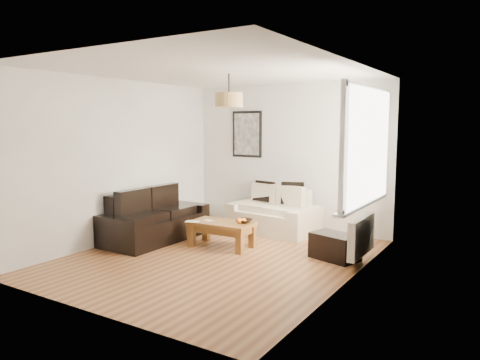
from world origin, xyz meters
The scene contains 21 objects.
floor centered at (0.00, 0.00, 0.00)m, with size 4.50×4.50×0.00m, color brown.
ceiling centered at (0.00, 0.00, 2.60)m, with size 3.80×4.50×0.00m, color white, non-canonical shape.
wall_back centered at (0.00, 2.25, 1.30)m, with size 3.80×0.04×2.60m, color silver, non-canonical shape.
wall_front centered at (0.00, -2.25, 1.30)m, with size 3.80×0.04×2.60m, color silver, non-canonical shape.
wall_left centered at (-1.90, 0.00, 1.30)m, with size 0.04×4.50×2.60m, color silver, non-canonical shape.
wall_right centered at (1.90, 0.00, 1.30)m, with size 0.04×4.50×2.60m, color silver, non-canonical shape.
window_bay centered at (1.86, 0.80, 1.60)m, with size 0.14×1.90×1.60m, color white, non-canonical shape.
radiator centered at (1.82, 0.80, 0.38)m, with size 0.10×0.90×0.52m, color white.
poster centered at (-0.85, 2.22, 1.70)m, with size 0.62×0.04×0.87m, color black, non-canonical shape.
pendant_shade centered at (0.00, 0.30, 2.23)m, with size 0.40×0.40×0.20m, color tan.
loveseat_cream centered at (-0.05, 1.78, 0.38)m, with size 1.53×0.83×0.76m, color beige, non-canonical shape.
sofa_leather centered at (-1.43, 0.28, 0.39)m, with size 1.80×0.88×0.78m, color black, non-canonical shape.
coffee_table centered at (-0.26, 0.48, 0.20)m, with size 0.97×0.53×0.40m, color brown, non-canonical shape.
ottoman centered at (1.45, 0.79, 0.18)m, with size 0.64×0.41×0.36m, color black.
cushion_left centered at (-0.34, 1.97, 0.68)m, with size 0.37×0.12×0.37m, color black.
cushion_right centered at (0.23, 1.97, 0.69)m, with size 0.39×0.12×0.39m, color black.
fruit_bowl centered at (0.08, 0.59, 0.43)m, with size 0.24×0.24×0.06m, color black.
orange_a centered at (0.06, 0.49, 0.44)m, with size 0.08×0.08×0.08m, color orange.
orange_b centered at (0.08, 0.58, 0.44)m, with size 0.08×0.08×0.08m, color orange.
orange_c centered at (0.02, 0.53, 0.44)m, with size 0.08×0.08×0.08m, color #FC5315.
papers centered at (-0.64, 0.25, 0.40)m, with size 0.21×0.14×0.01m, color silver.
Camera 1 is at (3.60, -5.18, 1.89)m, focal length 34.02 mm.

